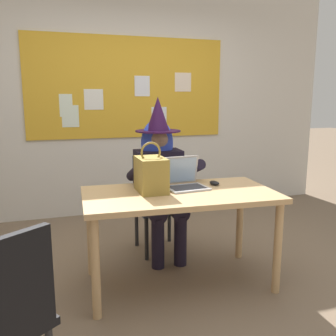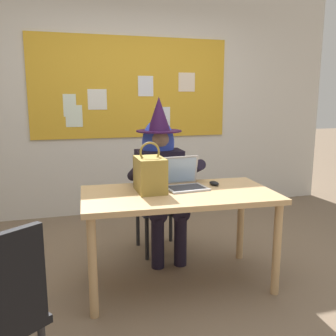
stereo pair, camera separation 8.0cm
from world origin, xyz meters
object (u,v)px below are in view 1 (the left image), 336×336
Objects in this scene: desk_main at (180,203)px; laptop at (184,181)px; chair_at_desk at (156,198)px; person_costumed at (159,170)px; computer_mouse at (214,183)px; handbag at (151,174)px; chair_spare_by_window at (0,317)px.

desk_main is 4.40× the size of laptop.
person_costumed is at bearing -1.52° from chair_at_desk.
laptop is at bearing 168.53° from computer_mouse.
desk_main is at bearing -0.50° from person_costumed.
handbag is at bearing 172.79° from computer_mouse.
handbag reaches higher than chair_spare_by_window.
laptop is 0.30m from handbag.
laptop is at bearing 57.20° from desk_main.
laptop is at bearing 8.36° from person_costumed.
chair_at_desk is at bearing 71.39° from handbag.
handbag is (-0.22, -0.54, 0.08)m from person_costumed.
chair_spare_by_window is at bearing -144.44° from laptop.
chair_at_desk is 0.99× the size of chair_spare_by_window.
chair_at_desk is 0.74m from computer_mouse.
person_costumed reaches higher than desk_main.
desk_main is 0.21m from laptop.
person_costumed reaches higher than handbag.
desk_main is 0.75m from chair_at_desk.
chair_spare_by_window is (-1.49, -1.06, -0.25)m from computer_mouse.
chair_at_desk is (0.02, 0.74, -0.15)m from desk_main.
chair_at_desk is 8.56× the size of computer_mouse.
handbag reaches higher than laptop.
person_costumed is at bearing 67.42° from handbag.
laptop is (0.06, -0.49, 0.00)m from person_costumed.
chair_at_desk is at bearing 88.41° from desk_main.
chair_spare_by_window is at bearing -133.04° from handbag.
handbag is 1.44m from chair_spare_by_window.
person_costumed is (0.02, 0.62, 0.14)m from desk_main.
computer_mouse is at bearing 25.60° from chair_at_desk.
handbag is (-0.54, -0.05, 0.12)m from computer_mouse.
person_costumed reaches higher than chair_spare_by_window.
chair_spare_by_window reaches higher than desk_main.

